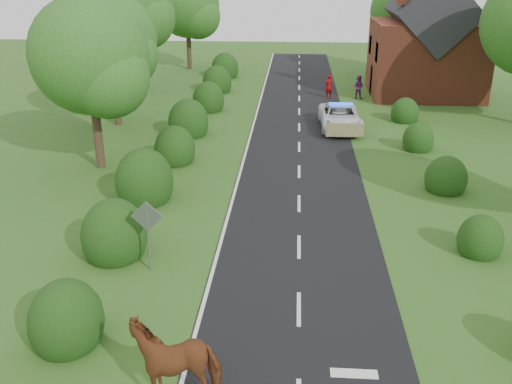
# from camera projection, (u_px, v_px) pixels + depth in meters

# --- Properties ---
(ground) EXTENTS (120.00, 120.00, 0.00)m
(ground) POSITION_uv_depth(u_px,v_px,m) (299.00, 309.00, 17.11)
(ground) COLOR #31621D
(road) EXTENTS (6.00, 70.00, 0.02)m
(road) POSITION_uv_depth(u_px,v_px,m) (299.00, 153.00, 30.96)
(road) COLOR black
(road) RESTS_ON ground
(road_markings) EXTENTS (4.96, 70.00, 0.01)m
(road_markings) POSITION_uv_depth(u_px,v_px,m) (268.00, 164.00, 29.14)
(road_markings) COLOR white
(road_markings) RESTS_ON road
(hedgerow_left) EXTENTS (2.75, 50.41, 3.00)m
(hedgerow_left) POSITION_uv_depth(u_px,v_px,m) (167.00, 156.00, 28.05)
(hedgerow_left) COLOR #183C0E
(hedgerow_left) RESTS_ON ground
(hedgerow_right) EXTENTS (2.10, 45.78, 2.10)m
(hedgerow_right) POSITION_uv_depth(u_px,v_px,m) (440.00, 170.00, 26.82)
(hedgerow_right) COLOR #183C0E
(hedgerow_right) RESTS_ON ground
(tree_left_a) EXTENTS (5.74, 5.60, 8.38)m
(tree_left_a) POSITION_uv_depth(u_px,v_px,m) (94.00, 61.00, 26.68)
(tree_left_a) COLOR #332316
(tree_left_a) RESTS_ON ground
(tree_left_b) EXTENTS (5.74, 5.60, 8.07)m
(tree_left_b) POSITION_uv_depth(u_px,v_px,m) (114.00, 44.00, 34.27)
(tree_left_b) COLOR #332316
(tree_left_b) RESTS_ON ground
(tree_left_c) EXTENTS (6.97, 6.80, 10.22)m
(tree_left_c) POSITION_uv_depth(u_px,v_px,m) (133.00, 5.00, 43.01)
(tree_left_c) COLOR #332316
(tree_left_c) RESTS_ON ground
(tree_left_d) EXTENTS (6.15, 6.00, 8.89)m
(tree_left_d) POSITION_uv_depth(u_px,v_px,m) (190.00, 7.00, 52.44)
(tree_left_d) COLOR #332316
(tree_left_d) RESTS_ON ground
(tree_right_c) EXTENTS (6.15, 6.00, 8.58)m
(tree_right_c) POSITION_uv_depth(u_px,v_px,m) (408.00, 14.00, 49.43)
(tree_right_c) COLOR #332316
(tree_right_c) RESTS_ON ground
(road_sign) EXTENTS (1.06, 0.08, 2.53)m
(road_sign) POSITION_uv_depth(u_px,v_px,m) (148.00, 226.00, 18.66)
(road_sign) COLOR gray
(road_sign) RESTS_ON ground
(house) EXTENTS (8.00, 7.40, 9.17)m
(house) POSITION_uv_depth(u_px,v_px,m) (427.00, 45.00, 42.75)
(house) COLOR brown
(house) RESTS_ON ground
(cow) EXTENTS (2.74, 1.92, 1.76)m
(cow) POSITION_uv_depth(u_px,v_px,m) (176.00, 362.00, 13.55)
(cow) COLOR #593213
(cow) RESTS_ON ground
(police_van) EXTENTS (2.63, 5.39, 1.61)m
(police_van) POSITION_uv_depth(u_px,v_px,m) (340.00, 117.00, 35.14)
(police_van) COLOR silver
(police_van) RESTS_ON ground
(pedestrian_red) EXTENTS (0.77, 0.72, 1.78)m
(pedestrian_red) POSITION_uv_depth(u_px,v_px,m) (329.00, 86.00, 42.88)
(pedestrian_red) COLOR #90060A
(pedestrian_red) RESTS_ON ground
(pedestrian_purple) EXTENTS (1.04, 0.96, 1.72)m
(pedestrian_purple) POSITION_uv_depth(u_px,v_px,m) (358.00, 87.00, 42.79)
(pedestrian_purple) COLOR #67216C
(pedestrian_purple) RESTS_ON ground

